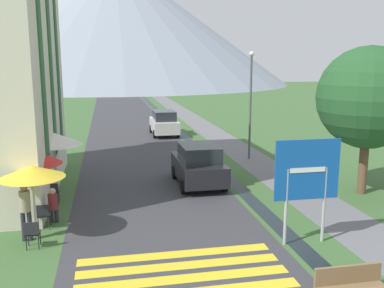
{
  "coord_description": "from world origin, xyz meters",
  "views": [
    {
      "loc": [
        -4.25,
        -6.49,
        5.39
      ],
      "look_at": [
        -0.96,
        10.0,
        2.12
      ],
      "focal_mm": 40.0,
      "sensor_mm": 36.0,
      "label": 1
    }
  ],
  "objects_px": {
    "parked_car_near": "(199,165)",
    "cafe_umbrella_front_yellow": "(32,172)",
    "cafe_chair_nearest": "(32,232)",
    "parked_car_far": "(164,123)",
    "cafe_umbrella_middle_red": "(34,157)",
    "tree_by_path": "(369,98)",
    "streetlamp": "(251,97)",
    "person_standing_terrace": "(25,208)",
    "person_seated_near": "(41,190)",
    "road_sign": "(307,177)",
    "cafe_chair_near_right": "(44,214)",
    "cafe_chair_far_left": "(53,192)",
    "person_seated_far": "(53,203)",
    "cafe_umbrella_rear_white": "(54,139)"
  },
  "relations": [
    {
      "from": "parked_car_near",
      "to": "cafe_umbrella_front_yellow",
      "type": "xyz_separation_m",
      "value": [
        -6.12,
        -4.81,
        1.23
      ]
    },
    {
      "from": "cafe_chair_nearest",
      "to": "parked_car_far",
      "type": "bearing_deg",
      "value": 46.2
    },
    {
      "from": "cafe_umbrella_middle_red",
      "to": "cafe_chair_nearest",
      "type": "bearing_deg",
      "value": -83.97
    },
    {
      "from": "tree_by_path",
      "to": "cafe_umbrella_middle_red",
      "type": "bearing_deg",
      "value": 178.57
    },
    {
      "from": "cafe_umbrella_front_yellow",
      "to": "streetlamp",
      "type": "xyz_separation_m",
      "value": [
        9.99,
        9.29,
        1.31
      ]
    },
    {
      "from": "person_standing_terrace",
      "to": "person_seated_near",
      "type": "height_order",
      "value": "person_standing_terrace"
    },
    {
      "from": "parked_car_near",
      "to": "streetlamp",
      "type": "relative_size",
      "value": 0.65
    },
    {
      "from": "person_seated_near",
      "to": "parked_car_far",
      "type": "bearing_deg",
      "value": 66.01
    },
    {
      "from": "parked_car_near",
      "to": "cafe_umbrella_middle_red",
      "type": "bearing_deg",
      "value": -161.24
    },
    {
      "from": "road_sign",
      "to": "cafe_umbrella_front_yellow",
      "type": "xyz_separation_m",
      "value": [
        -7.93,
        1.85,
        0.09
      ]
    },
    {
      "from": "cafe_chair_near_right",
      "to": "cafe_chair_far_left",
      "type": "bearing_deg",
      "value": 85.37
    },
    {
      "from": "parked_car_far",
      "to": "cafe_chair_far_left",
      "type": "bearing_deg",
      "value": -112.9
    },
    {
      "from": "tree_by_path",
      "to": "road_sign",
      "type": "bearing_deg",
      "value": -137.77
    },
    {
      "from": "cafe_chair_far_left",
      "to": "person_seated_far",
      "type": "bearing_deg",
      "value": -80.89
    },
    {
      "from": "road_sign",
      "to": "cafe_umbrella_front_yellow",
      "type": "bearing_deg",
      "value": 166.84
    },
    {
      "from": "parked_car_far",
      "to": "streetlamp",
      "type": "distance_m",
      "value": 9.75
    },
    {
      "from": "cafe_umbrella_rear_white",
      "to": "person_standing_terrace",
      "type": "bearing_deg",
      "value": -93.88
    },
    {
      "from": "cafe_chair_near_right",
      "to": "person_seated_near",
      "type": "bearing_deg",
      "value": 95.18
    },
    {
      "from": "cafe_umbrella_rear_white",
      "to": "streetlamp",
      "type": "bearing_deg",
      "value": 23.4
    },
    {
      "from": "road_sign",
      "to": "cafe_chair_far_left",
      "type": "distance_m",
      "value": 9.46
    },
    {
      "from": "cafe_chair_near_right",
      "to": "parked_car_far",
      "type": "bearing_deg",
      "value": 65.92
    },
    {
      "from": "cafe_chair_nearest",
      "to": "streetlamp",
      "type": "relative_size",
      "value": 0.14
    },
    {
      "from": "parked_car_near",
      "to": "cafe_umbrella_front_yellow",
      "type": "distance_m",
      "value": 7.88
    },
    {
      "from": "cafe_chair_far_left",
      "to": "tree_by_path",
      "type": "height_order",
      "value": "tree_by_path"
    },
    {
      "from": "cafe_chair_nearest",
      "to": "cafe_umbrella_middle_red",
      "type": "height_order",
      "value": "cafe_umbrella_middle_red"
    },
    {
      "from": "parked_car_far",
      "to": "cafe_chair_far_left",
      "type": "xyz_separation_m",
      "value": [
        -6.21,
        -14.7,
        -0.4
      ]
    },
    {
      "from": "road_sign",
      "to": "cafe_chair_near_right",
      "type": "height_order",
      "value": "road_sign"
    },
    {
      "from": "cafe_chair_near_right",
      "to": "cafe_umbrella_rear_white",
      "type": "distance_m",
      "value": 4.54
    },
    {
      "from": "parked_car_near",
      "to": "cafe_umbrella_front_yellow",
      "type": "bearing_deg",
      "value": -141.85
    },
    {
      "from": "cafe_umbrella_rear_white",
      "to": "person_seated_far",
      "type": "relative_size",
      "value": 2.08
    },
    {
      "from": "cafe_chair_nearest",
      "to": "cafe_umbrella_front_yellow",
      "type": "height_order",
      "value": "cafe_umbrella_front_yellow"
    },
    {
      "from": "road_sign",
      "to": "person_seated_near",
      "type": "relative_size",
      "value": 2.65
    },
    {
      "from": "cafe_umbrella_rear_white",
      "to": "person_seated_far",
      "type": "bearing_deg",
      "value": -85.68
    },
    {
      "from": "person_seated_far",
      "to": "person_seated_near",
      "type": "xyz_separation_m",
      "value": [
        -0.62,
        1.75,
        -0.0
      ]
    },
    {
      "from": "parked_car_near",
      "to": "cafe_umbrella_front_yellow",
      "type": "height_order",
      "value": "cafe_umbrella_front_yellow"
    },
    {
      "from": "parked_car_near",
      "to": "cafe_umbrella_middle_red",
      "type": "relative_size",
      "value": 1.66
    },
    {
      "from": "parked_car_far",
      "to": "person_seated_far",
      "type": "distance_m",
      "value": 17.65
    },
    {
      "from": "parked_car_far",
      "to": "cafe_chair_near_right",
      "type": "bearing_deg",
      "value": -109.94
    },
    {
      "from": "parked_car_far",
      "to": "cafe_umbrella_middle_red",
      "type": "relative_size",
      "value": 1.75
    },
    {
      "from": "tree_by_path",
      "to": "cafe_chair_far_left",
      "type": "bearing_deg",
      "value": 175.43
    },
    {
      "from": "parked_car_far",
      "to": "cafe_umbrella_front_yellow",
      "type": "xyz_separation_m",
      "value": [
        -6.35,
        -17.98,
        1.23
      ]
    },
    {
      "from": "person_standing_terrace",
      "to": "person_seated_near",
      "type": "xyz_separation_m",
      "value": [
        0.0,
        3.17,
        -0.38
      ]
    },
    {
      "from": "road_sign",
      "to": "parked_car_far",
      "type": "relative_size",
      "value": 0.79
    },
    {
      "from": "cafe_chair_far_left",
      "to": "cafe_umbrella_middle_red",
      "type": "distance_m",
      "value": 1.73
    },
    {
      "from": "cafe_umbrella_rear_white",
      "to": "person_seated_near",
      "type": "height_order",
      "value": "cafe_umbrella_rear_white"
    },
    {
      "from": "parked_car_near",
      "to": "streetlamp",
      "type": "distance_m",
      "value": 6.45
    },
    {
      "from": "road_sign",
      "to": "streetlamp",
      "type": "bearing_deg",
      "value": 79.54
    },
    {
      "from": "road_sign",
      "to": "cafe_chair_nearest",
      "type": "relative_size",
      "value": 3.73
    },
    {
      "from": "cafe_umbrella_middle_red",
      "to": "person_standing_terrace",
      "type": "xyz_separation_m",
      "value": [
        0.09,
        -2.66,
        -1.0
      ]
    },
    {
      "from": "streetlamp",
      "to": "person_seated_far",
      "type": "bearing_deg",
      "value": -140.6
    }
  ]
}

